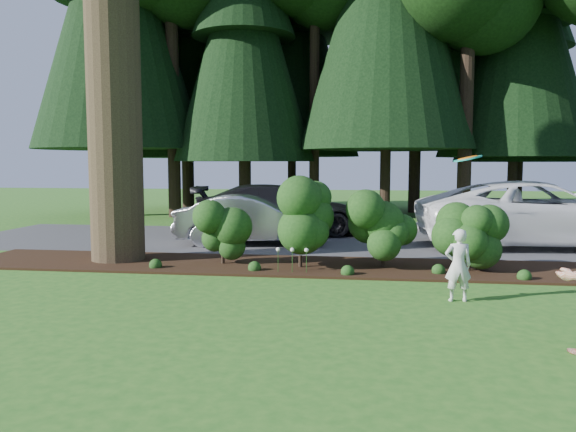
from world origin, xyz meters
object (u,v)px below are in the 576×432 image
(car_white_suv, at_px, (538,214))
(car_dark_suv, at_px, (280,209))
(child, at_px, (458,265))
(frisbee, at_px, (468,158))
(car_silver_wagon, at_px, (250,220))

(car_white_suv, relative_size, car_dark_suv, 1.18)
(car_white_suv, height_order, child, car_white_suv)
(frisbee, bearing_deg, car_white_suv, 64.75)
(child, height_order, frisbee, frisbee)
(car_silver_wagon, relative_size, frisbee, 9.04)
(car_white_suv, bearing_deg, frisbee, 150.07)
(car_silver_wagon, relative_size, car_white_suv, 0.65)
(car_dark_suv, bearing_deg, child, -162.15)
(car_dark_suv, height_order, child, car_dark_suv)
(car_white_suv, bearing_deg, car_dark_suv, 72.34)
(car_silver_wagon, distance_m, car_dark_suv, 2.44)
(car_dark_suv, relative_size, child, 4.49)
(child, bearing_deg, car_silver_wagon, -56.91)
(car_silver_wagon, bearing_deg, car_dark_suv, -18.43)
(child, relative_size, frisbee, 2.65)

